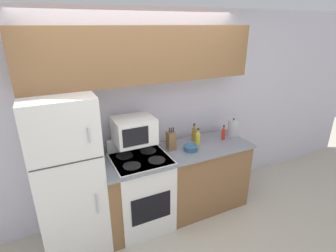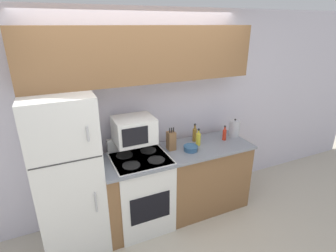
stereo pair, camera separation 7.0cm
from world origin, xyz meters
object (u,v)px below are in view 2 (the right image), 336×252
stove (142,191)px  bottle_hot_sauce (224,134)px  knife_block (171,141)px  kettle (234,128)px  refrigerator (68,175)px  bottle_cooking_spray (198,139)px  bowl (191,148)px  microwave (134,130)px  bottle_vinegar (195,134)px

stove → bottle_hot_sauce: bottle_hot_sauce is taller
stove → bottle_hot_sauce: 1.29m
knife_block → kettle: bearing=0.7°
refrigerator → bottle_cooking_spray: size_ratio=8.01×
bowl → refrigerator: bearing=175.4°
stove → kettle: 1.49m
bowl → bottle_cooking_spray: bottle_cooking_spray is taller
knife_block → bowl: (0.20, -0.13, -0.08)m
microwave → kettle: (1.41, -0.02, -0.21)m
bowl → microwave: bearing=165.6°
knife_block → bottle_vinegar: 0.40m
knife_block → bottle_cooking_spray: knife_block is taller
microwave → bottle_hot_sauce: size_ratio=2.25×
refrigerator → bottle_vinegar: size_ratio=7.34×
knife_block → kettle: (0.96, 0.01, -0.00)m
refrigerator → microwave: (0.76, 0.05, 0.37)m
refrigerator → bottle_cooking_spray: bearing=-0.4°
microwave → knife_block: size_ratio=1.56×
microwave → bottle_hot_sauce: microwave is taller
bowl → bottle_vinegar: size_ratio=0.74×
stove → microwave: (-0.03, 0.10, 0.76)m
microwave → bottle_cooking_spray: bearing=-4.5°
bottle_hot_sauce → knife_block: bearing=177.2°
microwave → knife_block: microwave is taller
bottle_hot_sauce → stove: bearing=-178.6°
stove → bottle_vinegar: (0.81, 0.16, 0.54)m
bottle_vinegar → bowl: bearing=-128.9°
kettle → stove: bearing=-176.8°
microwave → bottle_cooking_spray: size_ratio=2.04×
knife_block → kettle: size_ratio=1.15×
stove → kettle: size_ratio=4.37×
bowl → kettle: bearing=10.8°
bottle_cooking_spray → refrigerator: bearing=179.6°
bottle_vinegar → microwave: bearing=-175.8°
kettle → bottle_hot_sauce: bearing=-166.1°
refrigerator → bottle_hot_sauce: refrigerator is taller
refrigerator → bottle_cooking_spray: (1.57, -0.01, 0.13)m
bottle_cooking_spray → kettle: (0.59, 0.04, 0.03)m
bowl → bottle_vinegar: bearing=51.1°
refrigerator → kettle: refrigerator is taller
stove → bottle_vinegar: 0.98m
bottle_hot_sauce → bottle_cooking_spray: bearing=179.0°
refrigerator → bottle_cooking_spray: 1.57m
microwave → bottle_vinegar: (0.83, 0.06, -0.23)m
microwave → knife_block: bearing=-4.3°
stove → bottle_hot_sauce: (1.18, 0.03, 0.52)m
bottle_cooking_spray → bottle_vinegar: bottle_vinegar is taller
refrigerator → stove: refrigerator is taller
refrigerator → stove: bearing=-3.5°
stove → knife_block: 0.70m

